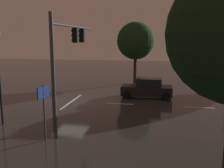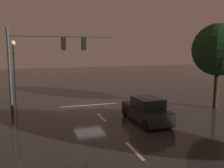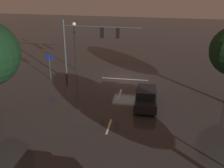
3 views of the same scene
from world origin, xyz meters
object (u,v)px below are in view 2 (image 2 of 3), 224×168
object	(u,v)px
street_lamp_right_kerb	(14,61)
tree_left_far	(219,50)
traffic_signal_assembly	(46,53)
car_approaching	(146,110)

from	to	relation	value
street_lamp_right_kerb	tree_left_far	world-z (taller)	tree_left_far
street_lamp_right_kerb	tree_left_far	distance (m)	16.95
traffic_signal_assembly	street_lamp_right_kerb	bearing A→B (deg)	-53.22
street_lamp_right_kerb	traffic_signal_assembly	bearing A→B (deg)	126.78
traffic_signal_assembly	tree_left_far	size ratio (longest dim) A/B	1.16
tree_left_far	car_approaching	bearing A→B (deg)	13.60
car_approaching	tree_left_far	xyz separation A→B (m)	(-7.07, -1.71, 3.98)
traffic_signal_assembly	tree_left_far	bearing A→B (deg)	167.08
car_approaching	street_lamp_right_kerb	world-z (taller)	street_lamp_right_kerb
car_approaching	tree_left_far	bearing A→B (deg)	-166.40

